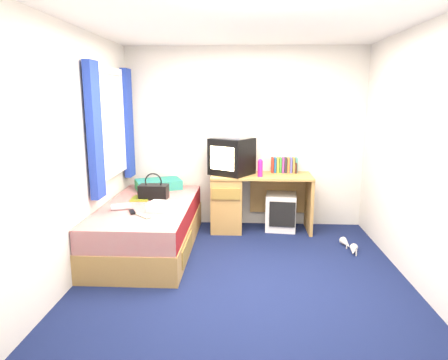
# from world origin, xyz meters

# --- Properties ---
(ground) EXTENTS (3.40, 3.40, 0.00)m
(ground) POSITION_xyz_m (0.00, 0.00, 0.00)
(ground) COLOR #0C1438
(ground) RESTS_ON ground
(room_shell) EXTENTS (3.40, 3.40, 3.40)m
(room_shell) POSITION_xyz_m (0.00, 0.00, 1.45)
(room_shell) COLOR white
(room_shell) RESTS_ON ground
(bed) EXTENTS (1.01, 2.00, 0.54)m
(bed) POSITION_xyz_m (-1.10, 0.68, 0.27)
(bed) COLOR #B2894A
(bed) RESTS_ON ground
(pillow) EXTENTS (0.68, 0.57, 0.13)m
(pillow) POSITION_xyz_m (-1.14, 1.44, 0.60)
(pillow) COLOR #175E98
(pillow) RESTS_ON bed
(desk) EXTENTS (1.30, 0.55, 0.75)m
(desk) POSITION_xyz_m (-0.05, 1.44, 0.41)
(desk) COLOR #B2894A
(desk) RESTS_ON ground
(storage_cube) EXTENTS (0.43, 0.43, 0.49)m
(storage_cube) POSITION_xyz_m (0.50, 1.46, 0.24)
(storage_cube) COLOR silver
(storage_cube) RESTS_ON ground
(crt_tv) EXTENTS (0.63, 0.62, 0.47)m
(crt_tv) POSITION_xyz_m (-0.16, 1.44, 0.99)
(crt_tv) COLOR black
(crt_tv) RESTS_ON desk
(vcr) EXTENTS (0.51, 0.47, 0.08)m
(vcr) POSITION_xyz_m (-0.16, 1.44, 1.26)
(vcr) COLOR silver
(vcr) RESTS_ON crt_tv
(book_row) EXTENTS (0.34, 0.13, 0.20)m
(book_row) POSITION_xyz_m (0.54, 1.60, 0.85)
(book_row) COLOR maroon
(book_row) RESTS_ON desk
(picture_frame) EXTENTS (0.03, 0.12, 0.14)m
(picture_frame) POSITION_xyz_m (0.68, 1.58, 0.82)
(picture_frame) COLOR black
(picture_frame) RESTS_ON desk
(pink_water_bottle) EXTENTS (0.08, 0.08, 0.20)m
(pink_water_bottle) POSITION_xyz_m (0.20, 1.29, 0.85)
(pink_water_bottle) COLOR #C41B7F
(pink_water_bottle) RESTS_ON desk
(aerosol_can) EXTENTS (0.05, 0.05, 0.18)m
(aerosol_can) POSITION_xyz_m (0.07, 1.45, 0.84)
(aerosol_can) COLOR silver
(aerosol_can) RESTS_ON desk
(handbag) EXTENTS (0.34, 0.20, 0.31)m
(handbag) POSITION_xyz_m (-1.08, 0.91, 0.63)
(handbag) COLOR black
(handbag) RESTS_ON bed
(towel) EXTENTS (0.31, 0.28, 0.09)m
(towel) POSITION_xyz_m (-0.88, 0.40, 0.59)
(towel) COLOR silver
(towel) RESTS_ON bed
(magazine) EXTENTS (0.22, 0.29, 0.01)m
(magazine) POSITION_xyz_m (-1.24, 0.89, 0.55)
(magazine) COLOR #D4E719
(magazine) RESTS_ON bed
(water_bottle) EXTENTS (0.21, 0.13, 0.07)m
(water_bottle) POSITION_xyz_m (-1.33, 0.41, 0.58)
(water_bottle) COLOR silver
(water_bottle) RESTS_ON bed
(colour_swatch_fan) EXTENTS (0.20, 0.20, 0.01)m
(colour_swatch_fan) POSITION_xyz_m (-1.03, 0.18, 0.55)
(colour_swatch_fan) COLOR gold
(colour_swatch_fan) RESTS_ON bed
(remote_control) EXTENTS (0.11, 0.17, 0.02)m
(remote_control) POSITION_xyz_m (-1.18, 0.30, 0.55)
(remote_control) COLOR black
(remote_control) RESTS_ON bed
(window_assembly) EXTENTS (0.11, 1.42, 1.40)m
(window_assembly) POSITION_xyz_m (-1.55, 0.90, 1.42)
(window_assembly) COLOR silver
(window_assembly) RESTS_ON room_shell
(white_heels) EXTENTS (0.16, 0.45, 0.09)m
(white_heels) POSITION_xyz_m (1.23, 0.73, 0.04)
(white_heels) COLOR silver
(white_heels) RESTS_ON ground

